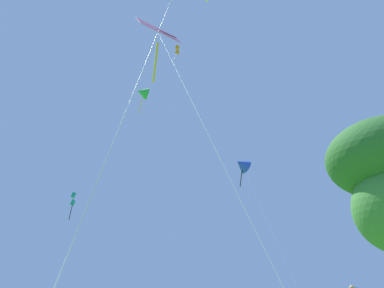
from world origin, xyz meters
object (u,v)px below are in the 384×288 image
(kite_pink_low, at_px, (159,39))
(kite_orange_box, at_px, (177,53))
(kite_teal_box, at_px, (73,200))
(kite_green_small, at_px, (143,93))
(kite_blue_delta, at_px, (242,165))

(kite_pink_low, bearing_deg, kite_orange_box, 87.08)
(kite_teal_box, height_order, kite_green_small, kite_green_small)
(kite_teal_box, xyz_separation_m, kite_blue_delta, (19.33, -1.41, 4.15))
(kite_teal_box, distance_m, kite_green_small, 14.59)
(kite_orange_box, bearing_deg, kite_blue_delta, 15.80)
(kite_green_small, bearing_deg, kite_blue_delta, 22.78)
(kite_pink_low, distance_m, kite_orange_box, 32.49)
(kite_green_small, bearing_deg, kite_pink_low, -84.59)
(kite_pink_low, bearing_deg, kite_green_small, 95.41)
(kite_orange_box, bearing_deg, kite_teal_box, 162.54)
(kite_green_small, height_order, kite_blue_delta, kite_green_small)
(kite_teal_box, xyz_separation_m, kite_green_small, (7.75, -6.28, 10.65))
(kite_green_small, height_order, kite_orange_box, kite_orange_box)
(kite_teal_box, height_order, kite_orange_box, kite_orange_box)
(kite_pink_low, height_order, kite_green_small, kite_green_small)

